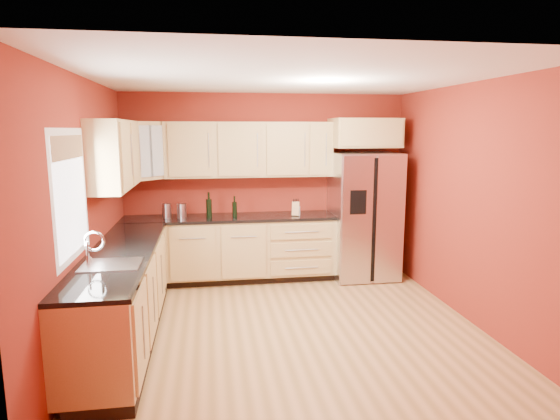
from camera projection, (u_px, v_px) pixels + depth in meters
The scene contains 23 objects.
floor at pixel (290, 328), 5.01m from camera, with size 4.00×4.00×0.00m, color olive.
ceiling at pixel (291, 77), 4.57m from camera, with size 4.00×4.00×0.00m, color white.
wall_back at pixel (266, 186), 6.74m from camera, with size 4.00×0.04×2.60m, color maroon.
wall_front at pixel (348, 262), 2.84m from camera, with size 4.00×0.04×2.60m, color maroon.
wall_left at pixel (86, 214), 4.49m from camera, with size 0.04×4.00×2.60m, color maroon.
wall_right at pixel (471, 204), 5.09m from camera, with size 0.04×4.00×2.60m, color maroon.
base_cabinets_back at pixel (230, 250), 6.51m from camera, with size 2.90×0.60×0.88m, color tan.
base_cabinets_left at pixel (123, 297), 4.68m from camera, with size 0.60×2.80×0.88m, color tan.
countertop_back at pixel (229, 218), 6.42m from camera, with size 2.90×0.62×0.04m, color black.
countertop_left at pixel (121, 253), 4.60m from camera, with size 0.62×2.80×0.04m, color black.
upper_cabinets_back at pixel (250, 150), 6.45m from camera, with size 2.30×0.33×0.75m, color tan.
upper_cabinets_left at pixel (115, 155), 5.13m from camera, with size 0.33×1.35×0.75m, color tan.
corner_upper_cabinet at pixel (142, 151), 6.07m from camera, with size 0.62×0.33×0.75m, color tan.
over_fridge_cabinet at pixel (365, 133), 6.52m from camera, with size 0.92×0.60×0.40m, color tan.
refrigerator at pixel (364, 216), 6.64m from camera, with size 0.90×0.75×1.78m, color #ABAAAF.
window at pixel (71, 195), 3.96m from camera, with size 0.03×0.90×1.00m, color white.
sink_faucet at pixel (110, 249), 4.09m from camera, with size 0.50×0.42×0.30m, color silver, non-canonical shape.
canister_left at pixel (167, 211), 6.28m from camera, with size 0.12×0.12×0.20m, color #ABAAAF.
canister_right at pixel (182, 211), 6.27m from camera, with size 0.12×0.12×0.20m, color #ABAAAF.
wine_bottle_a at pixel (209, 205), 6.30m from camera, with size 0.08×0.08×0.35m, color black, non-canonical shape.
wine_bottle_b at pixel (235, 207), 6.33m from camera, with size 0.07×0.07×0.29m, color black, non-canonical shape.
knife_block at pixel (296, 209), 6.47m from camera, with size 0.10×0.09×0.19m, color tan.
soap_dispenser at pixel (298, 209), 6.48m from camera, with size 0.06×0.06×0.17m, color white.
Camera 1 is at (-0.83, -4.65, 2.10)m, focal length 30.00 mm.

